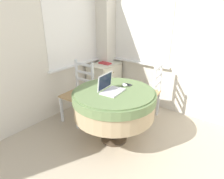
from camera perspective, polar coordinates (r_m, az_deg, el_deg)
corner_room_shell at (r=2.72m, az=4.68°, el=13.28°), size 4.47×5.04×2.55m
round_dining_table at (r=2.58m, az=0.60°, el=-3.54°), size 1.07×1.07×0.73m
laptop at (r=2.47m, az=-0.57°, el=0.47°), size 0.32×0.26×0.22m
computer_mouse at (r=2.64m, az=3.61°, el=1.29°), size 0.05×0.08×0.04m
cell_phone at (r=2.71m, az=4.48°, el=1.42°), size 0.06×0.11×0.01m
dining_chair_near_back_window at (r=3.19m, az=-9.38°, el=-1.07°), size 0.45×0.41×0.94m
dining_chair_near_right_window at (r=3.21m, az=10.05°, el=-0.95°), size 0.46×0.49×0.94m
corner_cabinet at (r=3.91m, az=-2.11°, el=2.36°), size 0.61×0.45×0.72m
book_on_cabinet at (r=3.78m, az=-2.00°, el=7.53°), size 0.13×0.22×0.02m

